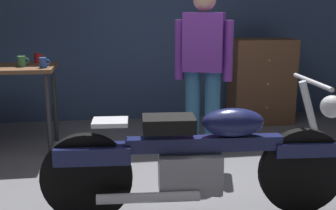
# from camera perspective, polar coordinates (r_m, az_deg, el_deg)

# --- Properties ---
(back_wall) EXTENTS (8.00, 0.12, 3.10)m
(back_wall) POSITION_cam_1_polar(r_m,az_deg,el_deg) (5.59, -3.63, 13.93)
(back_wall) COLOR #384C70
(back_wall) RESTS_ON ground_plane
(motorcycle) EXTENTS (2.19, 0.60, 1.00)m
(motorcycle) POSITION_cam_1_polar(r_m,az_deg,el_deg) (2.93, 4.36, -7.24)
(motorcycle) COLOR black
(motorcycle) RESTS_ON ground_plane
(person_standing) EXTENTS (0.53, 0.35, 1.67)m
(person_standing) POSITION_cam_1_polar(r_m,az_deg,el_deg) (4.05, 4.91, 5.36)
(person_standing) COLOR #336790
(person_standing) RESTS_ON ground_plane
(wooden_dresser) EXTENTS (0.80, 0.47, 1.10)m
(wooden_dresser) POSITION_cam_1_polar(r_m,az_deg,el_deg) (5.52, 12.80, 3.22)
(wooden_dresser) COLOR brown
(wooden_dresser) RESTS_ON ground_plane
(mug_green_speckled) EXTENTS (0.12, 0.08, 0.11)m
(mug_green_speckled) POSITION_cam_1_polar(r_m,az_deg,el_deg) (4.46, -19.59, 5.73)
(mug_green_speckled) COLOR #3D7F4C
(mug_green_speckled) RESTS_ON workbench
(mug_red_diner) EXTENTS (0.11, 0.08, 0.11)m
(mug_red_diner) POSITION_cam_1_polar(r_m,az_deg,el_deg) (4.70, -17.56, 6.22)
(mug_red_diner) COLOR red
(mug_red_diner) RESTS_ON workbench
(mug_blue_enamel) EXTENTS (0.11, 0.07, 0.10)m
(mug_blue_enamel) POSITION_cam_1_polar(r_m,az_deg,el_deg) (4.30, -16.90, 5.64)
(mug_blue_enamel) COLOR #2D51AD
(mug_blue_enamel) RESTS_ON workbench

